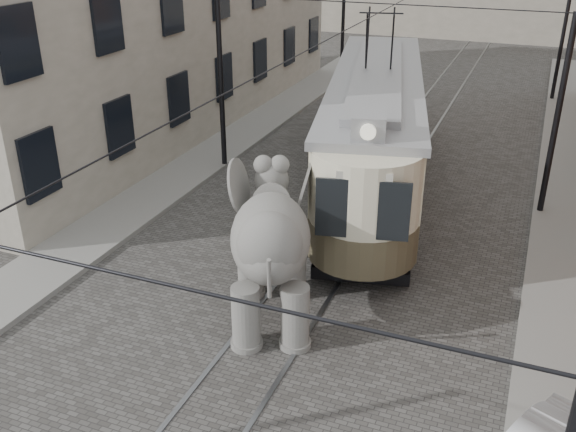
% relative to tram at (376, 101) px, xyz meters
% --- Properties ---
extents(ground, '(120.00, 120.00, 0.00)m').
position_rel_tram_xyz_m(ground, '(0.31, -6.76, -2.81)').
color(ground, '#484542').
extents(tram_rails, '(1.54, 80.00, 0.02)m').
position_rel_tram_xyz_m(tram_rails, '(0.31, -6.76, -2.80)').
color(tram_rails, slate).
rests_on(tram_rails, ground).
extents(sidewalk_right, '(2.00, 60.00, 0.15)m').
position_rel_tram_xyz_m(sidewalk_right, '(6.31, -6.76, -2.74)').
color(sidewalk_right, slate).
rests_on(sidewalk_right, ground).
extents(sidewalk_left, '(2.00, 60.00, 0.15)m').
position_rel_tram_xyz_m(sidewalk_left, '(-6.19, -6.76, -2.74)').
color(sidewalk_left, slate).
rests_on(sidewalk_left, ground).
extents(stucco_building, '(7.00, 24.00, 10.00)m').
position_rel_tram_xyz_m(stucco_building, '(-10.69, 3.24, 2.19)').
color(stucco_building, gray).
rests_on(stucco_building, ground).
extents(catenary, '(11.00, 30.20, 6.00)m').
position_rel_tram_xyz_m(catenary, '(0.11, -1.76, 0.19)').
color(catenary, black).
rests_on(catenary, ground).
extents(tram, '(5.97, 14.48, 5.63)m').
position_rel_tram_xyz_m(tram, '(0.00, 0.00, 0.00)').
color(tram, beige).
rests_on(tram, ground).
extents(elephant, '(4.70, 5.99, 3.23)m').
position_rel_tram_xyz_m(elephant, '(0.06, -8.93, -1.20)').
color(elephant, '#615E59').
rests_on(elephant, ground).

